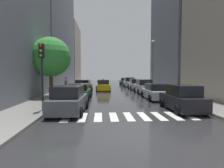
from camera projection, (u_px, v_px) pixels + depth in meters
ground_plane at (110, 88)px, 31.23m from camera, size 28.00×72.00×0.04m
sidewalk_left at (72, 88)px, 30.81m from camera, size 3.00×72.00×0.15m
sidewalk_right at (147, 87)px, 31.63m from camera, size 3.00×72.00×0.15m
crosswalk_stripes at (129, 116)px, 10.57m from camera, size 7.65×2.20×0.01m
building_left_mid at (50, 31)px, 32.96m from camera, size 6.00×19.81×20.67m
building_left_far at (68, 54)px, 50.76m from camera, size 6.00×13.51×16.09m
building_right_mid at (180, 34)px, 28.46m from camera, size 6.00×12.26×17.63m
parked_car_left_nearest at (69, 100)px, 11.56m from camera, size 2.29×4.29×1.75m
parked_car_left_second at (80, 92)px, 17.63m from camera, size 2.21×4.07×1.55m
parked_car_left_third at (83, 87)px, 23.81m from camera, size 2.31×4.74×1.72m
parked_car_right_nearest at (182, 99)px, 12.22m from camera, size 2.01×4.13×1.77m
parked_car_right_second at (155, 92)px, 17.70m from camera, size 2.02×4.70×1.56m
parked_car_right_third at (144, 87)px, 23.23m from camera, size 2.12×4.17×1.79m
parked_car_right_fourth at (135, 84)px, 28.91m from camera, size 2.11×4.43×1.68m
parked_car_right_fifth at (129, 82)px, 35.14m from camera, size 2.20×4.36×1.78m
parked_car_right_sixth at (124, 81)px, 41.13m from camera, size 2.18×4.56×1.53m
taxi_midroad at (103, 86)px, 26.50m from camera, size 2.19×4.37×1.81m
pedestrian_foreground at (66, 81)px, 23.93m from camera, size 0.92×0.92×1.91m
street_tree_left at (51, 57)px, 18.44m from camera, size 4.06×4.06×6.13m
traffic_light_left_corner at (42, 62)px, 11.57m from camera, size 0.30×0.42×4.30m
lamp_post_right at (153, 62)px, 24.64m from camera, size 0.60×0.28×6.93m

